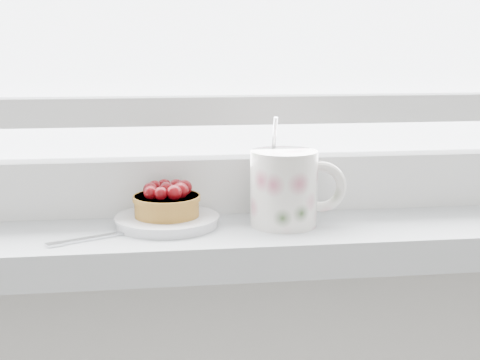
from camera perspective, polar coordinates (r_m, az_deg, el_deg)
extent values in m
cube|color=#BABFC1|center=(0.81, -0.64, -5.06)|extent=(1.60, 0.20, 0.04)
cube|color=silver|center=(0.87, -1.23, -0.25)|extent=(1.30, 0.05, 0.07)
cube|color=silver|center=(0.85, -1.25, 6.01)|extent=(1.30, 0.04, 0.04)
cylinder|color=silver|center=(0.80, -6.24, -3.47)|extent=(0.12, 0.12, 0.01)
cylinder|color=#8C5C1E|center=(0.79, -6.26, -2.19)|extent=(0.08, 0.08, 0.02)
cylinder|color=#8C5C1E|center=(0.79, -6.28, -1.53)|extent=(0.08, 0.08, 0.01)
sphere|color=#45080B|center=(0.79, -6.30, -0.80)|extent=(0.02, 0.02, 0.02)
sphere|color=#45080B|center=(0.80, -4.78, -0.65)|extent=(0.02, 0.02, 0.02)
sphere|color=#45080B|center=(0.80, -5.43, -0.54)|extent=(0.02, 0.02, 0.02)
sphere|color=#45080B|center=(0.81, -6.47, -0.50)|extent=(0.02, 0.02, 0.02)
sphere|color=#45080B|center=(0.81, -7.30, -0.62)|extent=(0.02, 0.02, 0.02)
sphere|color=#45080B|center=(0.79, -7.68, -0.81)|extent=(0.02, 0.02, 0.02)
sphere|color=#45080B|center=(0.78, -7.63, -1.08)|extent=(0.02, 0.02, 0.02)
sphere|color=#45080B|center=(0.77, -6.78, -1.17)|extent=(0.02, 0.02, 0.02)
sphere|color=#45080B|center=(0.77, -5.65, -1.09)|extent=(0.02, 0.02, 0.02)
sphere|color=#45080B|center=(0.78, -5.10, -0.89)|extent=(0.02, 0.02, 0.02)
cylinder|color=silver|center=(0.79, 3.75, -0.71)|extent=(0.09, 0.09, 0.09)
cylinder|color=black|center=(0.78, 3.79, 2.23)|extent=(0.07, 0.07, 0.01)
torus|color=silver|center=(0.79, 6.89, -0.59)|extent=(0.06, 0.02, 0.06)
cylinder|color=silver|center=(0.80, 2.93, 3.50)|extent=(0.01, 0.02, 0.06)
cube|color=silver|center=(0.76, -12.50, -4.86)|extent=(0.09, 0.05, 0.00)
cube|color=silver|center=(0.75, -15.58, -5.32)|extent=(0.02, 0.02, 0.00)
cube|color=silver|center=(0.78, -8.79, -4.29)|extent=(0.02, 0.01, 0.00)
cube|color=silver|center=(0.79, -7.43, -4.07)|extent=(0.03, 0.03, 0.00)
cube|color=silver|center=(0.79, -5.49, -3.94)|extent=(0.03, 0.02, 0.00)
cube|color=silver|center=(0.80, -5.68, -3.85)|extent=(0.03, 0.02, 0.00)
cube|color=silver|center=(0.80, -5.87, -3.76)|extent=(0.03, 0.02, 0.00)
cube|color=silver|center=(0.81, -6.05, -3.68)|extent=(0.03, 0.02, 0.00)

